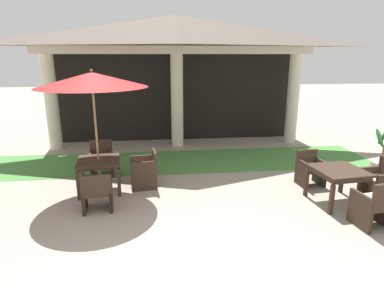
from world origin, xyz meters
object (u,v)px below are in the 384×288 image
patio_table_near_foreground (99,164)px  patio_chair_mid_left_south (374,205)px  patio_umbrella_near_foreground (92,81)px  potted_palm_right_edge (382,164)px  patio_chair_mid_left_east (379,181)px  patio_chair_mid_left_north (310,169)px  terracotta_urn (138,176)px  patio_chair_near_foreground_east (145,170)px  patio_chair_near_foreground_south (97,192)px  patio_table_mid_left (339,174)px  patio_chair_near_foreground_north (102,160)px

patio_table_near_foreground → patio_chair_mid_left_south: (5.09, -2.19, -0.22)m
patio_umbrella_near_foreground → potted_palm_right_edge: 7.22m
patio_chair_mid_left_east → patio_chair_mid_left_north: patio_chair_mid_left_east is taller
terracotta_urn → patio_chair_near_foreground_east: bearing=-56.1°
patio_chair_mid_left_north → patio_chair_near_foreground_south: bearing=3.6°
patio_table_near_foreground → patio_table_mid_left: (4.98, -1.19, 0.00)m
patio_chair_near_foreground_east → potted_palm_right_edge: (5.90, -0.02, -0.08)m
patio_table_near_foreground → patio_chair_mid_left_north: bearing=-2.3°
patio_table_mid_left → patio_chair_near_foreground_north: bearing=156.7°
patio_table_near_foreground → patio_chair_mid_left_east: size_ratio=1.16×
patio_table_mid_left → patio_chair_mid_left_north: (-0.11, 0.99, -0.25)m
patio_table_near_foreground → patio_chair_near_foreground_south: patio_chair_near_foreground_south is taller
patio_chair_near_foreground_south → terracotta_urn: size_ratio=1.89×
patio_chair_near_foreground_east → patio_chair_mid_left_south: size_ratio=0.94×
patio_chair_near_foreground_east → patio_chair_mid_left_south: 4.68m
patio_table_mid_left → patio_chair_mid_left_south: bearing=-83.9°
patio_chair_mid_left_north → potted_palm_right_edge: bearing=-178.1°
patio_chair_mid_left_south → patio_chair_mid_left_north: size_ratio=1.13×
patio_chair_near_foreground_south → patio_chair_mid_left_north: 4.83m
patio_table_mid_left → patio_chair_mid_left_south: patio_chair_mid_left_south is taller
patio_chair_near_foreground_north → patio_table_mid_left: bearing=150.2°
patio_chair_mid_left_east → patio_chair_mid_left_south: size_ratio=0.95×
patio_chair_near_foreground_south → terracotta_urn: patio_chair_near_foreground_south is taller
patio_chair_near_foreground_north → patio_chair_near_foreground_south: patio_chair_near_foreground_north is taller
patio_chair_mid_left_east → potted_palm_right_edge: bearing=-44.4°
patio_umbrella_near_foreground → patio_table_mid_left: bearing=-13.4°
patio_umbrella_near_foreground → patio_chair_mid_left_south: (5.09, -2.19, -2.04)m
patio_chair_near_foreground_north → patio_chair_mid_left_south: patio_chair_mid_left_south is taller
patio_umbrella_near_foreground → patio_chair_mid_left_south: patio_umbrella_near_foreground is taller
patio_chair_mid_left_east → potted_palm_right_edge: potted_palm_right_edge is taller
patio_umbrella_near_foreground → patio_chair_near_foreground_south: patio_umbrella_near_foreground is taller
patio_table_near_foreground → patio_chair_near_foreground_east: patio_chair_near_foreground_east is taller
patio_chair_mid_left_east → terracotta_urn: size_ratio=2.02×
patio_table_near_foreground → patio_chair_near_foreground_south: bearing=-83.5°
patio_chair_near_foreground_east → patio_chair_mid_left_north: (3.87, -0.31, -0.03)m
patio_table_near_foreground → terracotta_urn: (0.84, 0.36, -0.45)m
patio_chair_near_foreground_north → patio_chair_near_foreground_south: size_ratio=1.07×
patio_chair_near_foreground_south → patio_chair_mid_left_east: 5.86m
patio_chair_near_foreground_south → patio_chair_mid_left_south: size_ratio=0.89×
potted_palm_right_edge → patio_chair_near_foreground_south: bearing=-170.8°
terracotta_urn → potted_palm_right_edge: bearing=-2.6°
patio_umbrella_near_foreground → terracotta_urn: size_ratio=6.26×
patio_table_mid_left → terracotta_urn: (-4.14, 1.55, -0.45)m
patio_chair_near_foreground_east → patio_chair_mid_left_north: size_ratio=1.06×
patio_chair_mid_left_north → patio_chair_near_foreground_east: bearing=-10.7°
patio_table_mid_left → patio_chair_mid_left_south: (0.11, -1.00, -0.22)m
patio_umbrella_near_foreground → patio_chair_near_foreground_north: size_ratio=3.09×
patio_table_near_foreground → patio_chair_near_foreground_north: bearing=96.5°
terracotta_urn → patio_chair_near_foreground_north: bearing=145.8°
patio_chair_near_foreground_north → patio_chair_near_foreground_south: (0.23, -2.02, -0.01)m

